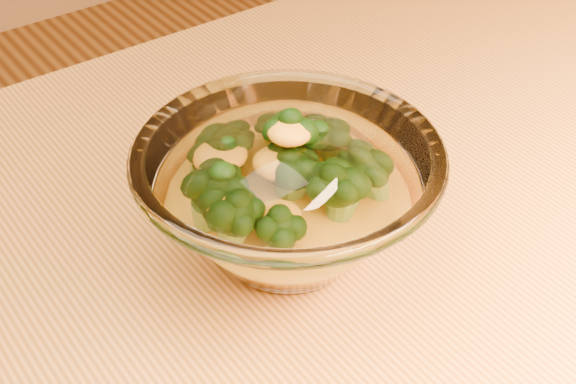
% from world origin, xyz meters
% --- Properties ---
extents(glass_bowl, '(0.21, 0.21, 0.09)m').
position_xyz_m(glass_bowl, '(0.09, 0.07, 0.80)').
color(glass_bowl, white).
rests_on(glass_bowl, table).
extents(cheese_sauce, '(0.12, 0.12, 0.03)m').
position_xyz_m(cheese_sauce, '(0.09, 0.07, 0.78)').
color(cheese_sauce, yellow).
rests_on(cheese_sauce, glass_bowl).
extents(broccoli_heap, '(0.13, 0.12, 0.07)m').
position_xyz_m(broccoli_heap, '(0.09, 0.08, 0.81)').
color(broccoli_heap, black).
rests_on(broccoli_heap, cheese_sauce).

